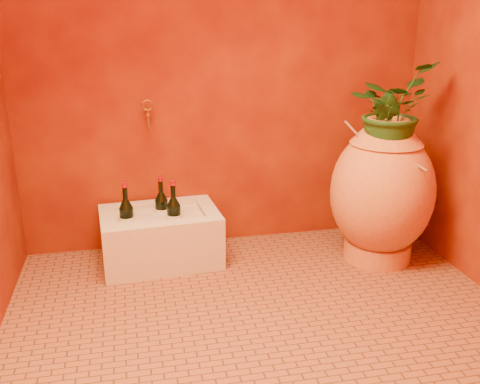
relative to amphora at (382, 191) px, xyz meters
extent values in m
plane|color=brown|center=(-0.85, -0.51, -0.43)|extent=(2.50, 2.50, 0.00)
cube|color=#610D05|center=(-0.85, 0.49, 0.82)|extent=(2.50, 0.02, 2.50)
cylinder|color=orange|center=(0.00, 0.00, -0.37)|extent=(0.46, 0.46, 0.11)
ellipsoid|color=orange|center=(0.00, 0.00, -0.01)|extent=(0.70, 0.70, 0.76)
cone|color=orange|center=(0.00, 0.00, 0.35)|extent=(0.48, 0.48, 0.11)
torus|color=orange|center=(0.00, 0.00, 0.41)|extent=(0.30, 0.30, 0.05)
cylinder|color=olive|center=(-0.08, -0.05, 0.24)|extent=(0.31, 0.27, 0.36)
cylinder|color=olive|center=(-0.02, -0.12, 0.27)|extent=(0.27, 0.32, 0.16)
cylinder|color=olive|center=(0.10, -0.08, 0.29)|extent=(0.20, 0.28, 0.21)
cube|color=beige|center=(-1.29, 0.24, -0.29)|extent=(0.71, 0.51, 0.29)
cube|color=beige|center=(-1.29, 0.43, -0.13)|extent=(0.69, 0.14, 0.03)
cube|color=beige|center=(-1.29, 0.05, -0.13)|extent=(0.69, 0.14, 0.03)
cube|color=beige|center=(-1.59, 0.24, -0.13)|extent=(0.11, 0.29, 0.03)
cube|color=beige|center=(-0.99, 0.24, -0.13)|extent=(0.11, 0.29, 0.03)
cylinder|color=black|center=(-1.27, 0.31, -0.16)|extent=(0.08, 0.08, 0.18)
cone|color=black|center=(-1.27, 0.31, -0.04)|extent=(0.08, 0.08, 0.05)
cylinder|color=black|center=(-1.27, 0.31, 0.02)|extent=(0.03, 0.03, 0.07)
cylinder|color=#9B0E11|center=(-1.27, 0.31, 0.06)|extent=(0.03, 0.03, 0.03)
cylinder|color=silver|center=(-1.27, 0.31, -0.16)|extent=(0.08, 0.08, 0.08)
cylinder|color=black|center=(-1.21, 0.18, -0.16)|extent=(0.08, 0.08, 0.19)
cone|color=black|center=(-1.21, 0.18, -0.04)|extent=(0.08, 0.08, 0.05)
cylinder|color=black|center=(-1.21, 0.18, 0.03)|extent=(0.03, 0.03, 0.07)
cylinder|color=#9B0E11|center=(-1.21, 0.18, 0.07)|extent=(0.03, 0.03, 0.03)
cylinder|color=silver|center=(-1.21, 0.18, -0.16)|extent=(0.08, 0.08, 0.09)
cylinder|color=black|center=(-1.48, 0.20, -0.16)|extent=(0.08, 0.08, 0.19)
cone|color=black|center=(-1.48, 0.20, -0.04)|extent=(0.08, 0.08, 0.05)
cylinder|color=black|center=(-1.48, 0.20, 0.03)|extent=(0.03, 0.03, 0.07)
cylinder|color=#9B0E11|center=(-1.48, 0.20, 0.07)|extent=(0.03, 0.03, 0.03)
cylinder|color=silver|center=(-1.48, 0.20, -0.16)|extent=(0.08, 0.08, 0.09)
cylinder|color=#A17325|center=(-1.32, 0.42, 0.44)|extent=(0.02, 0.13, 0.02)
cylinder|color=#A17325|center=(-1.32, 0.36, 0.40)|extent=(0.02, 0.02, 0.08)
torus|color=#A17325|center=(-1.32, 0.42, 0.48)|extent=(0.07, 0.01, 0.07)
cylinder|color=#A17325|center=(-1.32, 0.42, 0.46)|extent=(0.01, 0.01, 0.05)
imported|color=#184519|center=(0.00, -0.01, 0.48)|extent=(0.62, 0.61, 0.52)
imported|color=#184519|center=(-0.06, -0.05, 0.41)|extent=(0.23, 0.23, 0.33)
camera|label=1|loc=(-1.44, -2.73, 1.00)|focal=40.00mm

